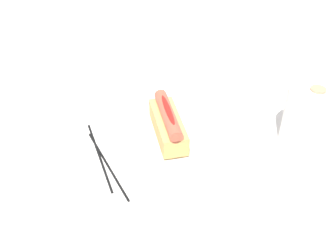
{
  "coord_description": "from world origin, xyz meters",
  "views": [
    {
      "loc": [
        0.64,
        -0.18,
        0.54
      ],
      "look_at": [
        0.02,
        -0.01,
        0.06
      ],
      "focal_mm": 42.64,
      "sensor_mm": 36.0,
      "label": 1
    }
  ],
  "objects_px": {
    "water_glass": "(199,212)",
    "chopstick_near": "(107,164)",
    "paper_towel_roll": "(311,117)",
    "serving_bowl": "(168,140)",
    "hotdog_front": "(168,123)",
    "chopstick_far": "(99,155)",
    "napkin_box": "(189,66)"
  },
  "relations": [
    {
      "from": "water_glass",
      "to": "chopstick_near",
      "type": "distance_m",
      "value": 0.23
    },
    {
      "from": "water_glass",
      "to": "paper_towel_roll",
      "type": "xyz_separation_m",
      "value": [
        -0.15,
        0.29,
        0.03
      ]
    },
    {
      "from": "serving_bowl",
      "to": "chopstick_near",
      "type": "xyz_separation_m",
      "value": [
        0.02,
        -0.13,
        -0.02
      ]
    },
    {
      "from": "paper_towel_roll",
      "to": "chopstick_near",
      "type": "distance_m",
      "value": 0.42
    },
    {
      "from": "paper_towel_roll",
      "to": "chopstick_near",
      "type": "xyz_separation_m",
      "value": [
        -0.04,
        -0.42,
        -0.06
      ]
    },
    {
      "from": "hotdog_front",
      "to": "chopstick_far",
      "type": "height_order",
      "value": "hotdog_front"
    },
    {
      "from": "water_glass",
      "to": "chopstick_far",
      "type": "bearing_deg",
      "value": -148.73
    },
    {
      "from": "hotdog_front",
      "to": "serving_bowl",
      "type": "bearing_deg",
      "value": 7.13
    },
    {
      "from": "water_glass",
      "to": "napkin_box",
      "type": "xyz_separation_m",
      "value": [
        -0.41,
        0.11,
        0.04
      ]
    },
    {
      "from": "water_glass",
      "to": "chopstick_far",
      "type": "height_order",
      "value": "water_glass"
    },
    {
      "from": "napkin_box",
      "to": "chopstick_far",
      "type": "height_order",
      "value": "napkin_box"
    },
    {
      "from": "paper_towel_roll",
      "to": "napkin_box",
      "type": "bearing_deg",
      "value": -144.97
    },
    {
      "from": "serving_bowl",
      "to": "hotdog_front",
      "type": "bearing_deg",
      "value": -172.87
    },
    {
      "from": "water_glass",
      "to": "paper_towel_roll",
      "type": "height_order",
      "value": "paper_towel_roll"
    },
    {
      "from": "chopstick_near",
      "to": "chopstick_far",
      "type": "xyz_separation_m",
      "value": [
        -0.03,
        -0.01,
        0.0
      ]
    },
    {
      "from": "water_glass",
      "to": "paper_towel_roll",
      "type": "bearing_deg",
      "value": 117.85
    },
    {
      "from": "water_glass",
      "to": "chopstick_far",
      "type": "distance_m",
      "value": 0.27
    },
    {
      "from": "napkin_box",
      "to": "chopstick_near",
      "type": "xyz_separation_m",
      "value": [
        0.22,
        -0.24,
        -0.07
      ]
    },
    {
      "from": "serving_bowl",
      "to": "chopstick_far",
      "type": "height_order",
      "value": "serving_bowl"
    },
    {
      "from": "paper_towel_roll",
      "to": "chopstick_far",
      "type": "height_order",
      "value": "paper_towel_roll"
    },
    {
      "from": "water_glass",
      "to": "chopstick_near",
      "type": "bearing_deg",
      "value": -147.41
    },
    {
      "from": "serving_bowl",
      "to": "paper_towel_roll",
      "type": "bearing_deg",
      "value": 78.1
    },
    {
      "from": "hotdog_front",
      "to": "napkin_box",
      "type": "xyz_separation_m",
      "value": [
        -0.2,
        0.11,
        0.01
      ]
    },
    {
      "from": "serving_bowl",
      "to": "water_glass",
      "type": "xyz_separation_m",
      "value": [
        0.21,
        -0.01,
        0.02
      ]
    },
    {
      "from": "chopstick_near",
      "to": "chopstick_far",
      "type": "relative_size",
      "value": 1.0
    },
    {
      "from": "water_glass",
      "to": "chopstick_near",
      "type": "relative_size",
      "value": 0.41
    },
    {
      "from": "hotdog_front",
      "to": "napkin_box",
      "type": "bearing_deg",
      "value": 151.65
    },
    {
      "from": "hotdog_front",
      "to": "chopstick_near",
      "type": "distance_m",
      "value": 0.15
    },
    {
      "from": "serving_bowl",
      "to": "hotdog_front",
      "type": "distance_m",
      "value": 0.04
    },
    {
      "from": "hotdog_front",
      "to": "water_glass",
      "type": "xyz_separation_m",
      "value": [
        0.21,
        -0.01,
        -0.02
      ]
    },
    {
      "from": "water_glass",
      "to": "hotdog_front",
      "type": "bearing_deg",
      "value": 178.28
    },
    {
      "from": "chopstick_near",
      "to": "chopstick_far",
      "type": "height_order",
      "value": "same"
    }
  ]
}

